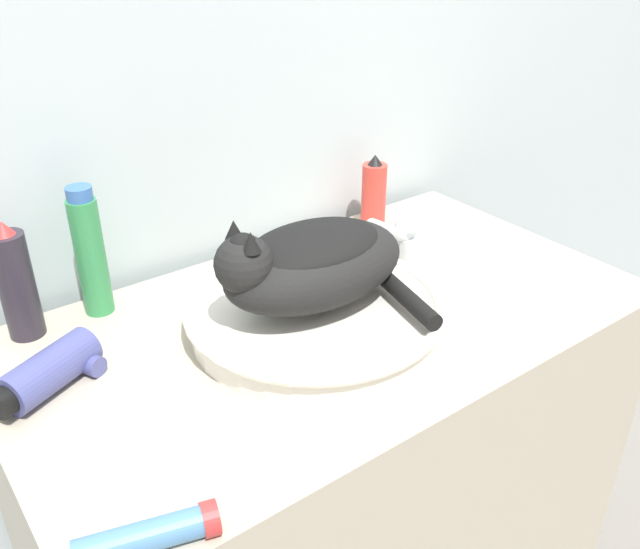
{
  "coord_description": "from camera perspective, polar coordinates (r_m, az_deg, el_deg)",
  "views": [
    {
      "loc": [
        -0.59,
        -0.47,
        1.44
      ],
      "look_at": [
        -0.04,
        0.27,
        0.94
      ],
      "focal_mm": 38.0,
      "sensor_mm": 36.0,
      "label": 1
    }
  ],
  "objects": [
    {
      "name": "faucet",
      "position": [
        1.24,
        6.9,
        2.71
      ],
      "size": [
        0.13,
        0.06,
        0.15
      ],
      "rotation": [
        0.0,
        0.0,
        -2.95
      ],
      "color": "silver",
      "rests_on": "vanity_counter"
    },
    {
      "name": "vanity_counter",
      "position": [
        1.42,
        0.8,
        -17.77
      ],
      "size": [
        1.08,
        0.6,
        0.83
      ],
      "color": "#B2A893",
      "rests_on": "ground_plane"
    },
    {
      "name": "sink_basin",
      "position": [
        1.1,
        -0.44,
        -3.17
      ],
      "size": [
        0.42,
        0.42,
        0.06
      ],
      "color": "white",
      "rests_on": "vanity_counter"
    },
    {
      "name": "hair_dryer",
      "position": [
        1.05,
        -21.67,
        -7.51
      ],
      "size": [
        0.17,
        0.13,
        0.06
      ],
      "rotation": [
        0.0,
        0.0,
        3.59
      ],
      "color": "#474C8C",
      "rests_on": "vanity_counter"
    },
    {
      "name": "spray_bottle_trigger",
      "position": [
        1.46,
        4.56,
        6.94
      ],
      "size": [
        0.05,
        0.05,
        0.15
      ],
      "color": "#DB3D33",
      "rests_on": "vanity_counter"
    },
    {
      "name": "wall_back",
      "position": [
        1.29,
        -8.99,
        17.68
      ],
      "size": [
        8.0,
        0.05,
        2.4
      ],
      "color": "silver",
      "rests_on": "ground_plane"
    },
    {
      "name": "cream_tube",
      "position": [
        0.8,
        -14.13,
        -20.54
      ],
      "size": [
        0.16,
        0.08,
        0.04
      ],
      "rotation": [
        0.0,
        0.0,
        -0.28
      ],
      "color": "#4C7FB2",
      "rests_on": "vanity_counter"
    },
    {
      "name": "shampoo_bottle_tall",
      "position": [
        1.17,
        -18.79,
        1.72
      ],
      "size": [
        0.05,
        0.05,
        0.23
      ],
      "color": "#338C4C",
      "rests_on": "vanity_counter"
    },
    {
      "name": "hairspray_can_black",
      "position": [
        1.16,
        -24.21,
        -0.72
      ],
      "size": [
        0.06,
        0.06,
        0.2
      ],
      "color": "#28232D",
      "rests_on": "vanity_counter"
    },
    {
      "name": "cat",
      "position": [
        1.05,
        -0.82,
        1.11
      ],
      "size": [
        0.33,
        0.29,
        0.16
      ],
      "rotation": [
        0.0,
        0.0,
        3.12
      ],
      "color": "black",
      "rests_on": "sink_basin"
    }
  ]
}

